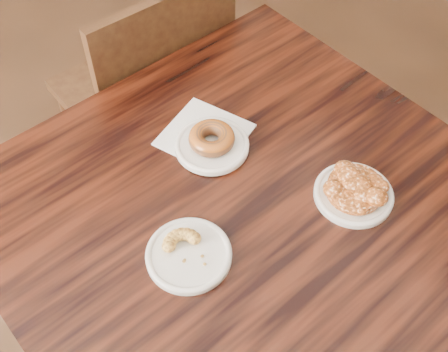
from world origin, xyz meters
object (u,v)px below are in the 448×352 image
chair_far (139,92)px  glazed_donut (212,138)px  cafe_table (248,294)px  apple_fritter (356,187)px  cruller_fragment (188,250)px

chair_far → glazed_donut: 0.65m
cafe_table → chair_far: bearing=75.9°
apple_fritter → cafe_table: bearing=159.4°
cruller_fragment → chair_far: bearing=75.1°
glazed_donut → apple_fritter: (0.19, -0.26, -0.00)m
cafe_table → cruller_fragment: cruller_fragment is taller
glazed_donut → cruller_fragment: 0.27m
chair_far → apple_fritter: 0.89m
glazed_donut → cruller_fragment: bearing=-128.0°
chair_far → glazed_donut: (-0.04, -0.55, 0.33)m
apple_fritter → chair_far: bearing=100.7°
cafe_table → cruller_fragment: size_ratio=10.93×
cafe_table → chair_far: chair_far is taller
cafe_table → glazed_donut: glazed_donut is taller
glazed_donut → apple_fritter: size_ratio=0.63×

